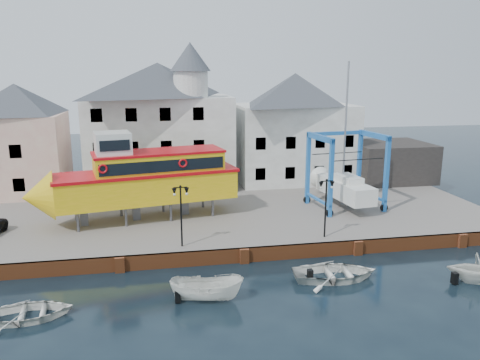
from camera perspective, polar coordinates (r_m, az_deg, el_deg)
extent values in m
plane|color=black|center=(31.51, 0.51, -10.06)|extent=(140.00, 140.00, 0.00)
cube|color=#69645B|center=(41.56, -2.35, -3.52)|extent=(44.00, 22.00, 1.00)
cube|color=brown|center=(31.43, 0.47, -9.14)|extent=(44.00, 0.25, 1.00)
cube|color=brown|center=(30.89, -14.44, -9.99)|extent=(0.60, 0.36, 1.00)
cube|color=brown|center=(31.27, 0.53, -9.25)|extent=(0.60, 0.36, 1.00)
cube|color=brown|center=(33.61, 14.18, -8.04)|extent=(0.60, 0.36, 1.00)
cube|color=brown|center=(37.54, 25.45, -6.69)|extent=(0.60, 0.36, 1.00)
cube|color=#D69A8D|center=(48.70, -25.15, 2.84)|extent=(8.00, 7.00, 7.50)
pyramid|color=#393F44|center=(48.16, -25.75, 8.88)|extent=(8.00, 7.00, 2.80)
cube|color=black|center=(45.69, -25.34, -0.54)|extent=(1.00, 0.08, 1.20)
cube|color=black|center=(45.14, -25.71, 3.16)|extent=(1.00, 0.08, 1.20)
cube|color=beige|center=(47.44, -9.70, 4.58)|extent=(14.00, 8.00, 9.00)
pyramid|color=#393F44|center=(46.94, -9.99, 11.96)|extent=(14.00, 8.00, 3.20)
cube|color=black|center=(44.37, -16.59, -0.19)|extent=(1.00, 0.08, 1.20)
cube|color=black|center=(44.13, -12.72, -0.03)|extent=(1.00, 0.08, 1.20)
cube|color=black|center=(44.09, -8.83, 0.13)|extent=(1.00, 0.08, 1.20)
cube|color=black|center=(44.26, -4.95, 0.29)|extent=(1.00, 0.08, 1.20)
cube|color=black|center=(43.80, -16.85, 3.63)|extent=(1.00, 0.08, 1.20)
cube|color=black|center=(43.56, -12.92, 3.82)|extent=(1.00, 0.08, 1.20)
cube|color=black|center=(43.52, -8.97, 3.98)|extent=(1.00, 0.08, 1.20)
cube|color=black|center=(43.69, -5.02, 4.13)|extent=(1.00, 0.08, 1.20)
cube|color=black|center=(43.43, -17.11, 7.54)|extent=(1.00, 0.08, 1.20)
cube|color=black|center=(43.19, -13.12, 7.74)|extent=(1.00, 0.08, 1.20)
cube|color=black|center=(43.15, -9.11, 7.92)|extent=(1.00, 0.08, 1.20)
cube|color=black|center=(43.33, -5.10, 8.05)|extent=(1.00, 0.08, 1.20)
cylinder|color=beige|center=(44.69, -6.01, 11.52)|extent=(3.20, 3.20, 2.40)
cone|color=#393F44|center=(44.69, -6.09, 14.73)|extent=(3.80, 3.80, 2.60)
cube|color=beige|center=(50.15, 6.56, 4.56)|extent=(12.00, 8.00, 8.00)
pyramid|color=#393F44|center=(49.63, 6.73, 10.97)|extent=(12.00, 8.00, 3.20)
cube|color=black|center=(45.67, 2.51, 0.73)|extent=(1.00, 0.08, 1.20)
cube|color=black|center=(46.42, 6.12, 0.87)|extent=(1.00, 0.08, 1.20)
cube|color=black|center=(47.35, 9.60, 1.00)|extent=(1.00, 0.08, 1.20)
cube|color=black|center=(48.44, 12.95, 1.12)|extent=(1.00, 0.08, 1.20)
cube|color=black|center=(45.12, 2.54, 4.45)|extent=(1.00, 0.08, 1.20)
cube|color=black|center=(45.88, 6.21, 4.53)|extent=(1.00, 0.08, 1.20)
cube|color=black|center=(46.82, 9.74, 4.59)|extent=(1.00, 0.08, 1.20)
cube|color=black|center=(47.92, 13.13, 4.63)|extent=(1.00, 0.08, 1.20)
cube|color=black|center=(52.46, 17.66, 2.19)|extent=(8.00, 7.00, 4.00)
cylinder|color=black|center=(31.13, -7.17, -4.57)|extent=(0.12, 0.12, 4.00)
cube|color=black|center=(30.57, -7.28, -0.90)|extent=(0.90, 0.06, 0.06)
sphere|color=black|center=(30.56, -7.29, -0.78)|extent=(0.16, 0.16, 0.16)
cone|color=black|center=(30.62, -8.02, -1.42)|extent=(0.32, 0.32, 0.45)
sphere|color=silver|center=(30.67, -8.00, -1.75)|extent=(0.18, 0.18, 0.18)
cone|color=black|center=(30.66, -6.52, -1.36)|extent=(0.32, 0.32, 0.45)
sphere|color=silver|center=(30.71, -6.51, -1.69)|extent=(0.18, 0.18, 0.18)
cylinder|color=black|center=(33.15, 10.38, -3.58)|extent=(0.12, 0.12, 4.00)
cube|color=black|center=(32.62, 10.53, -0.13)|extent=(0.90, 0.06, 0.06)
sphere|color=black|center=(32.61, 10.53, -0.01)|extent=(0.16, 0.16, 0.16)
cone|color=black|center=(32.55, 9.85, -0.62)|extent=(0.32, 0.32, 0.45)
sphere|color=silver|center=(32.59, 9.84, -0.93)|extent=(0.18, 0.18, 0.18)
cone|color=black|center=(32.83, 11.16, -0.56)|extent=(0.32, 0.32, 0.45)
sphere|color=silver|center=(32.87, 11.15, -0.86)|extent=(0.18, 0.18, 0.18)
cylinder|color=#59595E|center=(36.00, -19.16, -4.87)|extent=(0.23, 0.23, 1.47)
cylinder|color=#59595E|center=(38.62, -19.35, -3.67)|extent=(0.23, 0.23, 1.47)
cylinder|color=#59595E|center=(36.24, -13.73, -4.38)|extent=(0.23, 0.23, 1.47)
cylinder|color=#59595E|center=(38.85, -14.30, -3.23)|extent=(0.23, 0.23, 1.47)
cylinder|color=#59595E|center=(36.80, -8.43, -3.87)|extent=(0.23, 0.23, 1.47)
cylinder|color=#59595E|center=(39.37, -9.35, -2.77)|extent=(0.23, 0.23, 1.47)
cylinder|color=#59595E|center=(37.66, -3.34, -3.35)|extent=(0.23, 0.23, 1.47)
cylinder|color=#59595E|center=(40.18, -4.56, -2.31)|extent=(0.23, 0.23, 1.47)
cube|color=#59595E|center=(37.32, -18.51, -4.18)|extent=(0.67, 0.59, 1.47)
cube|color=#59595E|center=(37.66, -12.55, -3.65)|extent=(0.67, 0.59, 1.47)
cube|color=#59595E|center=(38.41, -6.77, -3.09)|extent=(0.67, 0.59, 1.47)
cube|color=#D3B209|center=(37.34, -11.20, -0.85)|extent=(14.17, 6.28, 2.16)
cone|color=#D3B209|center=(36.86, -23.42, -1.88)|extent=(2.83, 4.07, 3.72)
cube|color=#BD0911|center=(37.08, -11.28, 0.92)|extent=(14.49, 6.49, 0.22)
cube|color=#D3B209|center=(37.12, -9.84, 2.07)|extent=(10.25, 5.14, 1.57)
cube|color=black|center=(35.48, -9.29, 1.66)|extent=(9.24, 1.86, 0.88)
cube|color=black|center=(38.75, -10.36, 2.59)|extent=(9.24, 1.86, 0.88)
cube|color=#BD0911|center=(36.97, -9.90, 3.40)|extent=(10.46, 5.28, 0.18)
cube|color=silver|center=(36.33, -15.26, 4.24)|extent=(2.99, 2.99, 1.78)
cube|color=black|center=(35.03, -15.02, 4.07)|extent=(2.11, 0.47, 0.78)
torus|color=#BD0911|center=(34.78, -16.39, 1.31)|extent=(0.70, 0.27, 0.69)
torus|color=#BD0911|center=(35.73, -6.98, 2.06)|extent=(0.70, 0.27, 0.69)
cube|color=#175DA0|center=(37.48, 11.01, 0.15)|extent=(0.35, 0.35, 6.28)
cylinder|color=black|center=(38.20, 10.83, -3.99)|extent=(0.65, 0.30, 0.63)
cube|color=#175DA0|center=(41.11, 8.28, 1.40)|extent=(0.35, 0.35, 6.28)
cylinder|color=black|center=(41.77, 8.15, -2.40)|extent=(0.65, 0.30, 0.63)
cube|color=#175DA0|center=(40.10, 17.41, 0.63)|extent=(0.35, 0.35, 6.28)
cylinder|color=black|center=(40.77, 17.14, -3.25)|extent=(0.65, 0.30, 0.63)
cube|color=#175DA0|center=(43.51, 14.32, 1.77)|extent=(0.35, 0.35, 6.28)
cylinder|color=black|center=(44.13, 14.11, -1.83)|extent=(0.65, 0.30, 0.63)
cube|color=#175DA0|center=(38.76, 9.75, 5.11)|extent=(0.85, 4.49, 0.44)
cube|color=#175DA0|center=(39.81, 9.46, -2.35)|extent=(0.76, 4.48, 0.19)
cube|color=#175DA0|center=(41.30, 16.06, 5.27)|extent=(0.85, 4.49, 0.44)
cube|color=#175DA0|center=(42.29, 15.61, -1.75)|extent=(0.76, 4.48, 0.19)
cube|color=#175DA0|center=(41.76, 11.57, 5.60)|extent=(5.38, 0.96, 0.31)
cube|color=silver|center=(40.81, 12.68, -1.07)|extent=(2.86, 6.93, 1.44)
cone|color=silver|center=(44.21, 10.12, 0.13)|extent=(2.22, 1.67, 2.06)
cube|color=#59595E|center=(41.07, 12.61, -2.47)|extent=(0.41, 1.63, 0.63)
cube|color=silver|center=(40.21, 13.07, 0.14)|extent=(1.75, 2.84, 0.54)
cylinder|color=#99999E|center=(40.22, 12.77, 6.91)|extent=(0.18, 0.18, 9.87)
cube|color=black|center=(38.86, 14.07, 2.42)|extent=(4.76, 0.70, 0.05)
cube|color=black|center=(41.60, 11.78, 3.23)|extent=(4.76, 0.70, 0.05)
imported|color=silver|center=(26.87, -4.07, -14.41)|extent=(4.34, 2.37, 1.59)
imported|color=silver|center=(29.81, 11.48, -11.75)|extent=(5.40, 4.06, 1.06)
imported|color=silver|center=(32.22, 27.01, -11.04)|extent=(4.57, 4.29, 1.93)
imported|color=silver|center=(27.33, -24.40, -15.15)|extent=(4.72, 3.57, 0.92)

